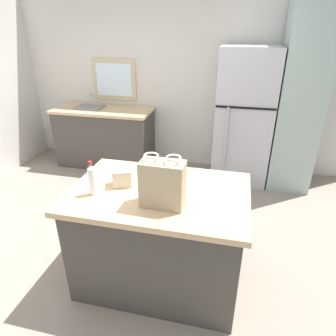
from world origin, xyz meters
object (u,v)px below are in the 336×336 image
object	(u,v)px
small_box	(122,177)
bottle	(92,180)
refrigerator	(244,118)
shopping_bag	(162,184)
tall_cabinet	(299,101)
kitchen_island	(160,236)

from	to	relation	value
small_box	bottle	size ratio (longest dim) A/B	0.54
refrigerator	shopping_bag	xyz separation A→B (m)	(-0.54, -2.28, 0.15)
tall_cabinet	shopping_bag	size ratio (longest dim) A/B	6.11
kitchen_island	tall_cabinet	bearing A→B (deg)	58.90
refrigerator	shopping_bag	bearing A→B (deg)	-103.31
bottle	tall_cabinet	bearing A→B (deg)	52.59
kitchen_island	shopping_bag	xyz separation A→B (m)	(0.08, -0.18, 0.60)
shopping_bag	kitchen_island	bearing A→B (deg)	112.29
small_box	bottle	xyz separation A→B (m)	(-0.16, -0.18, 0.05)
tall_cabinet	bottle	size ratio (longest dim) A/B	8.59
small_box	shopping_bag	bearing A→B (deg)	-28.61
refrigerator	bottle	size ratio (longest dim) A/B	6.70
kitchen_island	tall_cabinet	size ratio (longest dim) A/B	0.59
kitchen_island	refrigerator	xyz separation A→B (m)	(0.62, 2.10, 0.45)
bottle	small_box	bearing A→B (deg)	48.93
refrigerator	bottle	distance (m)	2.50
shopping_bag	bottle	distance (m)	0.54
kitchen_island	bottle	distance (m)	0.74
kitchen_island	refrigerator	bearing A→B (deg)	73.65
bottle	refrigerator	bearing A→B (deg)	64.52
shopping_bag	refrigerator	bearing A→B (deg)	76.69
tall_cabinet	small_box	distance (m)	2.61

